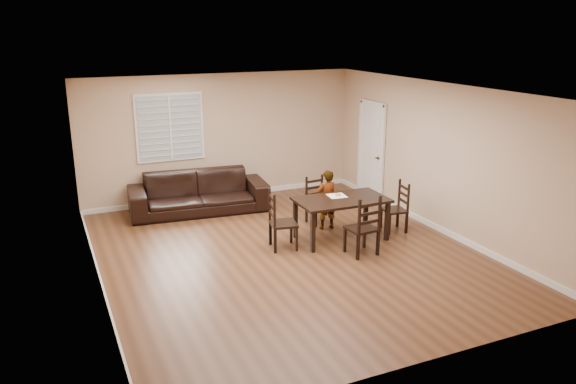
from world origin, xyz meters
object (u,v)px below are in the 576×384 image
object	(u,v)px
sofa	(199,193)
chair_right	(400,208)
dining_table	(341,203)
child	(327,200)
chair_near	(316,201)
donut	(338,194)
chair_far	(366,229)
chair_left	(276,223)

from	to	relation	value
sofa	chair_right	bearing A→B (deg)	-34.13
dining_table	child	size ratio (longest dim) A/B	1.45
chair_near	donut	xyz separation A→B (m)	(0.01, -0.83, 0.36)
chair_far	child	size ratio (longest dim) A/B	0.92
dining_table	donut	size ratio (longest dim) A/B	14.38
dining_table	chair_left	xyz separation A→B (m)	(-1.22, 0.05, -0.20)
child	dining_table	bearing A→B (deg)	87.60
dining_table	sofa	bearing A→B (deg)	128.28
chair_right	sofa	bearing A→B (deg)	-121.27
chair_far	chair_left	distance (m)	1.51
chair_near	donut	distance (m)	0.90
chair_left	donut	world-z (taller)	chair_left
dining_table	donut	bearing A→B (deg)	83.66
sofa	chair_left	bearing A→B (deg)	-69.32
dining_table	chair_near	xyz separation A→B (m)	(0.01, 1.01, -0.25)
chair_left	donut	size ratio (longest dim) A/B	9.02
chair_near	chair_right	size ratio (longest dim) A/B	0.97
chair_near	chair_right	bearing A→B (deg)	-48.14
chair_near	chair_far	bearing A→B (deg)	-97.45
dining_table	chair_far	world-z (taller)	chair_far
chair_near	child	world-z (taller)	child
chair_far	child	distance (m)	1.44
chair_far	chair_left	xyz separation A→B (m)	(-1.21, 0.91, -0.00)
chair_left	dining_table	bearing A→B (deg)	-81.79
donut	child	bearing A→B (deg)	91.26
child	chair_near	bearing A→B (deg)	-90.26
chair_far	chair_right	world-z (taller)	chair_far
child	donut	world-z (taller)	child
chair_right	child	size ratio (longest dim) A/B	0.83
chair_near	chair_left	size ratio (longest dim) A/B	0.89
sofa	chair_near	bearing A→B (deg)	-33.09
chair_right	donut	world-z (taller)	chair_right
chair_left	chair_right	bearing A→B (deg)	-81.65
dining_table	chair_right	bearing A→B (deg)	-0.64
dining_table	sofa	world-z (taller)	sofa
dining_table	chair_near	distance (m)	1.04
dining_table	child	distance (m)	0.59
chair_left	child	bearing A→B (deg)	-56.24
child	donut	size ratio (longest dim) A/B	9.95
chair_right	chair_near	bearing A→B (deg)	-122.85
child	sofa	bearing A→B (deg)	-46.55
chair_right	donut	size ratio (longest dim) A/B	8.24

